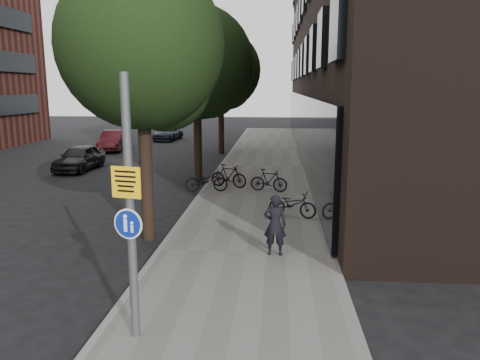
# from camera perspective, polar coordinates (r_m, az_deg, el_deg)

# --- Properties ---
(ground) EXTENTS (120.00, 120.00, 0.00)m
(ground) POSITION_cam_1_polar(r_m,az_deg,el_deg) (9.05, -2.32, -16.62)
(ground) COLOR black
(ground) RESTS_ON ground
(sidewalk) EXTENTS (4.50, 60.00, 0.12)m
(sidewalk) POSITION_cam_1_polar(r_m,az_deg,el_deg) (18.43, 2.14, -1.84)
(sidewalk) COLOR #66635E
(sidewalk) RESTS_ON ground
(curb_edge) EXTENTS (0.15, 60.00, 0.13)m
(curb_edge) POSITION_cam_1_polar(r_m,az_deg,el_deg) (18.66, -4.78, -1.69)
(curb_edge) COLOR slate
(curb_edge) RESTS_ON ground
(building_right_dark_brick) EXTENTS (12.00, 40.00, 18.00)m
(building_right_dark_brick) POSITION_cam_1_polar(r_m,az_deg,el_deg) (31.24, 19.55, 19.42)
(building_right_dark_brick) COLOR black
(building_right_dark_brick) RESTS_ON ground
(street_tree_near) EXTENTS (4.40, 4.40, 7.50)m
(street_tree_near) POSITION_cam_1_polar(r_m,az_deg,el_deg) (13.09, -11.42, 14.88)
(street_tree_near) COLOR black
(street_tree_near) RESTS_ON ground
(street_tree_mid) EXTENTS (5.00, 5.00, 7.80)m
(street_tree_mid) POSITION_cam_1_polar(r_m,az_deg,el_deg) (21.39, -5.06, 13.57)
(street_tree_mid) COLOR black
(street_tree_mid) RESTS_ON ground
(street_tree_far) EXTENTS (5.00, 5.00, 7.80)m
(street_tree_far) POSITION_cam_1_polar(r_m,az_deg,el_deg) (30.30, -2.18, 12.91)
(street_tree_far) COLOR black
(street_tree_far) RESTS_ON ground
(signpost) EXTENTS (0.50, 0.14, 4.34)m
(signpost) POSITION_cam_1_polar(r_m,az_deg,el_deg) (7.68, -13.24, -3.53)
(signpost) COLOR #595B5E
(signpost) RESTS_ON sidewalk
(pedestrian) EXTENTS (0.58, 0.40, 1.54)m
(pedestrian) POSITION_cam_1_polar(r_m,az_deg,el_deg) (11.63, 4.28, -5.47)
(pedestrian) COLOR black
(pedestrian) RESTS_ON sidewalk
(parked_bike_facade_near) EXTENTS (1.69, 1.11, 0.84)m
(parked_bike_facade_near) POSITION_cam_1_polar(r_m,az_deg,el_deg) (15.14, 6.40, -2.93)
(parked_bike_facade_near) COLOR black
(parked_bike_facade_near) RESTS_ON sidewalk
(parked_bike_facade_far) EXTENTS (1.56, 0.74, 0.91)m
(parked_bike_facade_far) POSITION_cam_1_polar(r_m,az_deg,el_deg) (18.72, 3.53, -0.04)
(parked_bike_facade_far) COLOR black
(parked_bike_facade_far) RESTS_ON sidewalk
(parked_bike_curb_near) EXTENTS (1.76, 0.87, 0.89)m
(parked_bike_curb_near) POSITION_cam_1_polar(r_m,az_deg,el_deg) (18.71, -4.11, -0.09)
(parked_bike_curb_near) COLOR black
(parked_bike_curb_near) RESTS_ON sidewalk
(parked_bike_curb_far) EXTENTS (1.67, 0.96, 0.97)m
(parked_bike_curb_far) POSITION_cam_1_polar(r_m,az_deg,el_deg) (19.48, -1.39, 0.52)
(parked_bike_curb_far) COLOR black
(parked_bike_curb_far) RESTS_ON sidewalk
(parked_car_near) EXTENTS (1.68, 3.89, 1.31)m
(parked_car_near) POSITION_cam_1_polar(r_m,az_deg,el_deg) (25.57, -18.99, 2.59)
(parked_car_near) COLOR black
(parked_car_near) RESTS_ON ground
(parked_car_mid) EXTENTS (1.93, 4.22, 1.34)m
(parked_car_mid) POSITION_cam_1_polar(r_m,az_deg,el_deg) (33.07, -15.15, 4.68)
(parked_car_mid) COLOR #4C151A
(parked_car_mid) RESTS_ON ground
(parked_car_far) EXTENTS (1.97, 4.19, 1.18)m
(parked_car_far) POSITION_cam_1_polar(r_m,az_deg,el_deg) (38.68, -8.73, 5.72)
(parked_car_far) COLOR #1A222F
(parked_car_far) RESTS_ON ground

